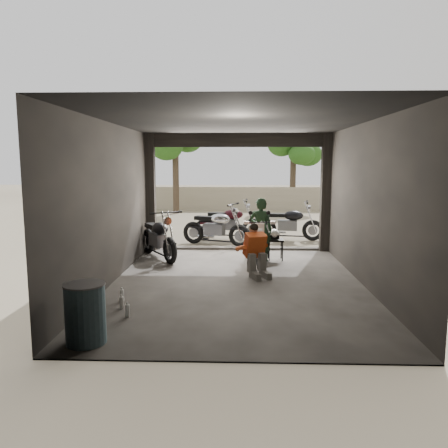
# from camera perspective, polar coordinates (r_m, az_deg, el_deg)

# --- Properties ---
(ground) EXTENTS (80.00, 80.00, 0.00)m
(ground) POSITION_cam_1_polar(r_m,az_deg,el_deg) (8.84, 1.67, -7.86)
(ground) COLOR #7A6D56
(ground) RESTS_ON ground
(garage) EXTENTS (7.00, 7.13, 3.20)m
(garage) POSITION_cam_1_polar(r_m,az_deg,el_deg) (9.12, 1.72, 0.83)
(garage) COLOR #2D2B28
(garage) RESTS_ON ground
(boundary_wall) EXTENTS (18.00, 0.30, 1.20)m
(boundary_wall) POSITION_cam_1_polar(r_m,az_deg,el_deg) (22.58, 1.85, 3.35)
(boundary_wall) COLOR gray
(boundary_wall) RESTS_ON ground
(tree_left) EXTENTS (2.20, 2.20, 5.60)m
(tree_left) POSITION_cam_1_polar(r_m,az_deg,el_deg) (21.28, -6.41, 12.15)
(tree_left) COLOR #382B1E
(tree_left) RESTS_ON ground
(tree_right) EXTENTS (2.20, 2.20, 5.00)m
(tree_right) POSITION_cam_1_polar(r_m,az_deg,el_deg) (22.71, 9.09, 10.75)
(tree_right) COLOR #382B1E
(tree_right) RESTS_ON ground
(main_bike) EXTENTS (0.82, 1.71, 1.10)m
(main_bike) POSITION_cam_1_polar(r_m,az_deg,el_deg) (10.56, 4.29, -2.20)
(main_bike) COLOR beige
(main_bike) RESTS_ON ground
(left_bike) EXTENTS (1.63, 1.98, 1.26)m
(left_bike) POSITION_cam_1_polar(r_m,az_deg,el_deg) (11.16, -8.59, -1.32)
(left_bike) COLOR black
(left_bike) RESTS_ON ground
(outside_bike_a) EXTENTS (2.01, 1.37, 1.26)m
(outside_bike_a) POSITION_cam_1_polar(r_m,az_deg,el_deg) (12.81, -1.06, -0.03)
(outside_bike_a) COLOR black
(outside_bike_a) RESTS_ON ground
(outside_bike_b) EXTENTS (1.90, 0.83, 1.27)m
(outside_bike_b) POSITION_cam_1_polar(r_m,az_deg,el_deg) (13.79, 0.65, 0.57)
(outside_bike_b) COLOR #3B0E15
(outside_bike_b) RESTS_ON ground
(outside_bike_c) EXTENTS (1.92, 1.01, 1.24)m
(outside_bike_c) POSITION_cam_1_polar(r_m,az_deg,el_deg) (13.84, 8.53, 0.44)
(outside_bike_c) COLOR black
(outside_bike_c) RESTS_ON ground
(rider) EXTENTS (0.63, 0.47, 1.58)m
(rider) POSITION_cam_1_polar(r_m,az_deg,el_deg) (10.74, 4.80, -0.75)
(rider) COLOR black
(rider) RESTS_ON ground
(mechanic) EXTENTS (0.80, 0.92, 1.10)m
(mechanic) POSITION_cam_1_polar(r_m,az_deg,el_deg) (9.25, 4.33, -3.66)
(mechanic) COLOR #C74C1A
(mechanic) RESTS_ON ground
(stool) EXTENTS (0.39, 0.39, 0.54)m
(stool) POSITION_cam_1_polar(r_m,az_deg,el_deg) (10.91, 6.74, -2.38)
(stool) COLOR black
(stool) RESTS_ON ground
(helmet) EXTENTS (0.30, 0.32, 0.26)m
(helmet) POSITION_cam_1_polar(r_m,az_deg,el_deg) (10.88, 6.57, -1.32)
(helmet) COLOR silver
(helmet) RESTS_ON stool
(oil_drum) EXTENTS (0.68, 0.68, 0.82)m
(oil_drum) POSITION_cam_1_polar(r_m,az_deg,el_deg) (6.20, -17.66, -11.21)
(oil_drum) COLOR #395560
(oil_drum) RESTS_ON ground
(sign_post) EXTENTS (0.82, 0.08, 2.45)m
(sign_post) POSITION_cam_1_polar(r_m,az_deg,el_deg) (12.62, 17.72, 4.16)
(sign_post) COLOR black
(sign_post) RESTS_ON ground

